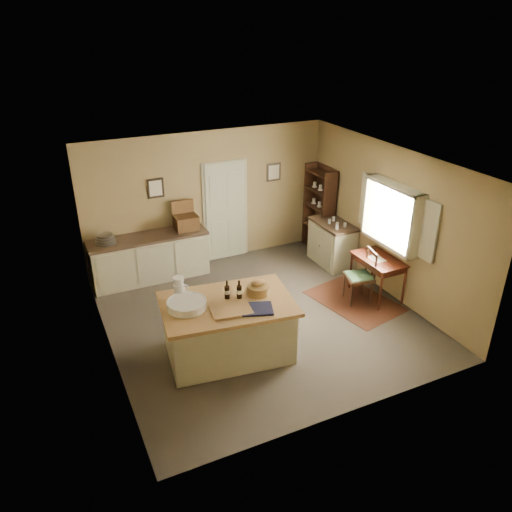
% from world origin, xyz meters
% --- Properties ---
extents(ground, '(5.00, 5.00, 0.00)m').
position_xyz_m(ground, '(0.00, 0.00, 0.00)').
color(ground, '#52493E').
rests_on(ground, ground).
extents(wall_back, '(5.00, 0.10, 2.70)m').
position_xyz_m(wall_back, '(0.00, 2.50, 1.35)').
color(wall_back, olive).
rests_on(wall_back, ground).
extents(wall_front, '(5.00, 0.10, 2.70)m').
position_xyz_m(wall_front, '(0.00, -2.50, 1.35)').
color(wall_front, olive).
rests_on(wall_front, ground).
extents(wall_left, '(0.10, 5.00, 2.70)m').
position_xyz_m(wall_left, '(-2.50, 0.00, 1.35)').
color(wall_left, olive).
rests_on(wall_left, ground).
extents(wall_right, '(0.10, 5.00, 2.70)m').
position_xyz_m(wall_right, '(2.50, 0.00, 1.35)').
color(wall_right, olive).
rests_on(wall_right, ground).
extents(ceiling, '(5.00, 5.00, 0.00)m').
position_xyz_m(ceiling, '(0.00, 0.00, 2.70)').
color(ceiling, silver).
rests_on(ceiling, wall_back).
extents(door, '(0.97, 0.06, 2.11)m').
position_xyz_m(door, '(0.35, 2.47, 1.05)').
color(door, beige).
rests_on(door, ground).
extents(framed_prints, '(2.82, 0.02, 0.38)m').
position_xyz_m(framed_prints, '(0.20, 2.48, 1.72)').
color(framed_prints, black).
rests_on(framed_prints, ground).
extents(window, '(0.25, 1.99, 1.12)m').
position_xyz_m(window, '(2.42, -0.20, 1.55)').
color(window, '#C0B895').
rests_on(window, ground).
extents(work_island, '(2.07, 1.49, 1.20)m').
position_xyz_m(work_island, '(-0.90, -0.67, 0.48)').
color(work_island, '#C0B895').
rests_on(work_island, ground).
extents(sideboard, '(2.25, 0.64, 1.18)m').
position_xyz_m(sideboard, '(-1.34, 2.20, 0.48)').
color(sideboard, '#C0B895').
rests_on(sideboard, ground).
extents(rug, '(1.40, 1.79, 0.01)m').
position_xyz_m(rug, '(1.75, -0.21, 0.00)').
color(rug, '#462113').
rests_on(rug, ground).
extents(writing_desk, '(0.59, 0.96, 0.82)m').
position_xyz_m(writing_desk, '(2.20, -0.21, 0.67)').
color(writing_desk, '#36130B').
rests_on(writing_desk, ground).
extents(desk_chair, '(0.54, 0.54, 0.97)m').
position_xyz_m(desk_chair, '(1.79, -0.22, 0.48)').
color(desk_chair, black).
rests_on(desk_chair, ground).
extents(right_cabinet, '(0.59, 1.05, 0.99)m').
position_xyz_m(right_cabinet, '(2.20, 1.27, 0.46)').
color(right_cabinet, '#C0B895').
rests_on(right_cabinet, ground).
extents(shelving_unit, '(0.31, 0.83, 1.84)m').
position_xyz_m(shelving_unit, '(2.35, 2.00, 0.92)').
color(shelving_unit, black).
rests_on(shelving_unit, ground).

